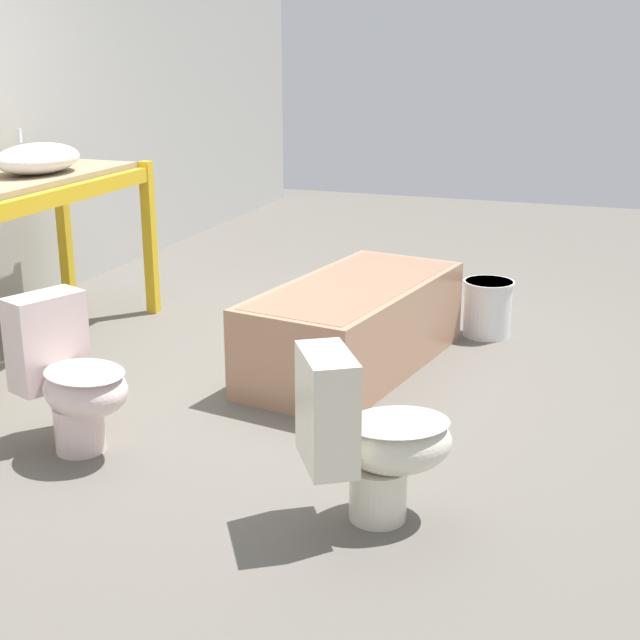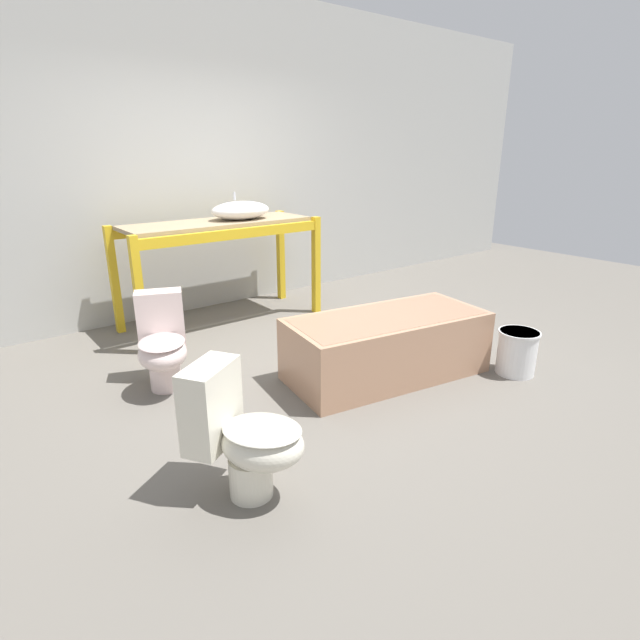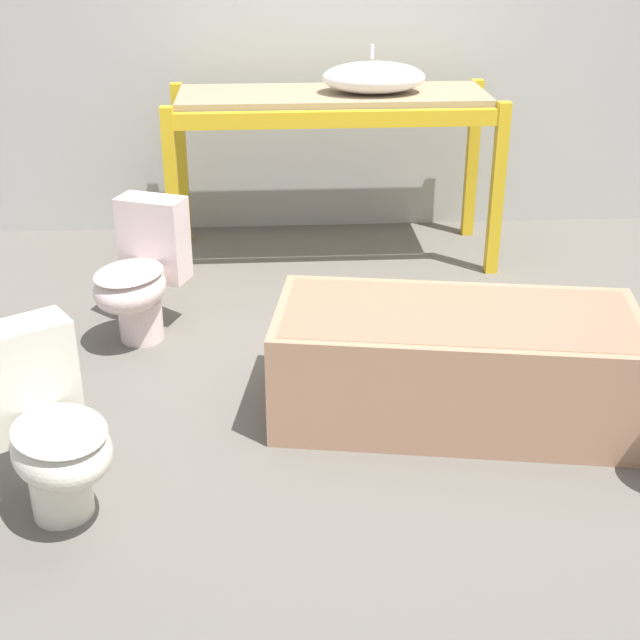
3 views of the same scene
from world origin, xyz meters
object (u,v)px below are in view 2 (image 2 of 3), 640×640
toilet_far (243,434)px  sink_basin (241,210)px  toilet_near (162,343)px  bucket_white (517,351)px  bathtub_main (387,341)px

toilet_far → sink_basin: bearing=27.4°
toilet_near → bucket_white: toilet_near is taller
toilet_far → bucket_white: size_ratio=1.97×
sink_basin → toilet_far: sink_basin is taller
toilet_near → bucket_white: 2.67m
toilet_far → bucket_white: bearing=-33.5°
sink_basin → bucket_white: sink_basin is taller
toilet_near → bucket_white: size_ratio=1.97×
bathtub_main → toilet_near: size_ratio=2.35×
sink_basin → bathtub_main: bearing=-85.7°
sink_basin → toilet_far: 2.93m
toilet_far → bucket_white: (2.38, -0.04, -0.16)m
bathtub_main → sink_basin: bearing=103.9°
bucket_white → toilet_far: bearing=179.0°
bathtub_main → toilet_far: size_ratio=2.35×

